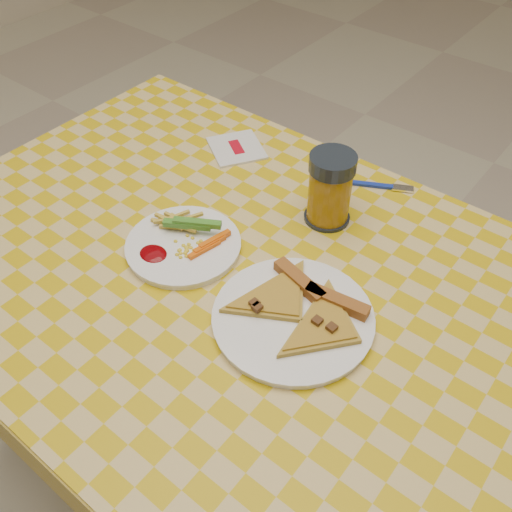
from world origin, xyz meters
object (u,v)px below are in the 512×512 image
Objects in this scene: plate_left at (184,246)px; drink_glass at (330,189)px; table at (236,296)px; plate_right at (293,319)px.

drink_glass is (0.16, 0.24, 0.07)m from plate_left.
plate_left is at bearing -123.89° from drink_glass.
drink_glass is (0.05, 0.22, 0.15)m from table.
plate_right reaches higher than table.
plate_right is at bearing -2.89° from plate_left.
plate_right is (0.26, -0.01, 0.00)m from plate_left.
plate_right is 0.28m from drink_glass.
plate_right is 1.79× the size of drink_glass.
plate_right is at bearing -68.41° from drink_glass.
drink_glass reaches higher than table.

